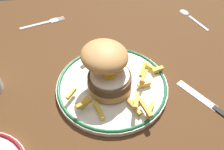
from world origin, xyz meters
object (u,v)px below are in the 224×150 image
object	(u,v)px
knife	(215,108)
spoon	(187,14)
burger	(107,68)
dinner_plate	(112,86)
fork	(44,23)

from	to	relation	value
knife	spoon	size ratio (longest dim) A/B	1.22
burger	spoon	xyz separation A→B (cm)	(29.98, 28.13, -6.51)
dinner_plate	fork	xyz separation A→B (cm)	(-18.14, 29.64, -0.66)
dinner_plate	fork	distance (cm)	34.76
fork	spoon	distance (cm)	47.05
dinner_plate	knife	size ratio (longest dim) A/B	1.70
fork	knife	xyz separation A→B (cm)	(40.73, -38.74, 0.08)
spoon	dinner_plate	bearing A→B (deg)	-135.53
fork	spoon	xyz separation A→B (cm)	(47.03, -1.28, 0.18)
burger	fork	distance (cm)	34.64
dinner_plate	knife	distance (cm)	24.36
burger	fork	size ratio (longest dim) A/B	1.02
dinner_plate	burger	distance (cm)	6.14
dinner_plate	burger	size ratio (longest dim) A/B	1.86
burger	fork	xyz separation A→B (cm)	(-17.05, 29.41, -6.69)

